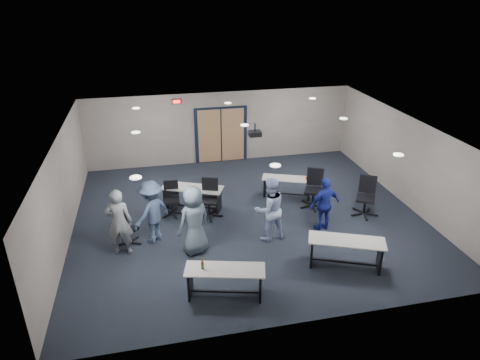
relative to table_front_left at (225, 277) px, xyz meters
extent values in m
plane|color=black|center=(1.32, 3.33, -0.49)|extent=(10.00, 10.00, 0.00)
cube|color=gray|center=(1.32, 7.83, 0.86)|extent=(10.00, 0.04, 2.70)
cube|color=gray|center=(1.32, -1.17, 0.86)|extent=(10.00, 0.04, 2.70)
cube|color=gray|center=(-3.68, 3.33, 0.86)|extent=(0.04, 9.00, 2.70)
cube|color=gray|center=(6.32, 3.33, 0.86)|extent=(0.04, 9.00, 2.70)
cube|color=silver|center=(1.32, 3.33, 2.21)|extent=(10.00, 9.00, 0.04)
cube|color=black|center=(1.32, 7.80, 0.56)|extent=(2.00, 0.06, 2.20)
cube|color=#AD7A4F|center=(0.87, 7.78, 0.56)|extent=(0.85, 0.04, 2.05)
cube|color=#AD7A4F|center=(1.77, 7.78, 0.56)|extent=(0.85, 0.04, 2.05)
cube|color=black|center=(-0.28, 7.78, 1.96)|extent=(0.32, 0.05, 0.18)
cube|color=#FF0C0C|center=(-0.28, 7.75, 1.96)|extent=(0.26, 0.02, 0.12)
cylinder|color=black|center=(1.62, 3.83, 2.09)|extent=(0.04, 0.04, 0.24)
cube|color=black|center=(1.62, 3.83, 1.91)|extent=(0.35, 0.30, 0.14)
cylinder|color=black|center=(1.62, 3.68, 1.91)|extent=(0.08, 0.03, 0.08)
cube|color=#B9B7AF|center=(0.01, 0.00, 0.20)|extent=(1.82, 0.99, 0.03)
cube|color=black|center=(-0.74, 0.19, -0.15)|extent=(0.18, 0.53, 0.67)
cube|color=black|center=(0.75, -0.19, -0.15)|extent=(0.18, 0.53, 0.67)
cube|color=black|center=(0.01, 0.00, -0.39)|extent=(1.51, 0.43, 0.04)
cube|color=#B9B7AF|center=(3.06, 0.45, 0.23)|extent=(1.90, 1.25, 0.03)
cube|color=black|center=(2.32, 0.76, -0.13)|extent=(0.26, 0.53, 0.70)
cube|color=black|center=(3.80, 0.14, -0.13)|extent=(0.26, 0.53, 0.70)
cube|color=black|center=(3.06, 0.45, -0.39)|extent=(1.50, 0.66, 0.04)
cube|color=#B9B7AF|center=(-0.22, 4.12, 0.24)|extent=(1.92, 1.29, 0.03)
cube|color=black|center=(-0.97, 4.45, -0.13)|extent=(0.27, 0.53, 0.71)
cube|color=black|center=(0.52, 3.80, -0.13)|extent=(0.27, 0.53, 0.71)
cube|color=black|center=(-0.22, 4.12, -0.38)|extent=(1.51, 0.70, 0.04)
cube|color=#B9B7AF|center=(2.85, 4.36, 0.14)|extent=(1.67, 1.08, 0.03)
cube|color=black|center=(2.19, 4.62, -0.18)|extent=(0.22, 0.47, 0.62)
cube|color=black|center=(3.50, 4.10, -0.18)|extent=(0.22, 0.47, 0.62)
cube|color=black|center=(2.85, 4.36, -0.40)|extent=(1.32, 0.56, 0.04)
cylinder|color=#C33C1A|center=(3.42, 4.13, 0.21)|extent=(0.07, 0.07, 0.11)
imported|color=gray|center=(-2.26, 2.19, 0.41)|extent=(0.71, 0.52, 1.80)
imported|color=slate|center=(-0.43, 1.86, 0.43)|extent=(1.06, 0.94, 1.83)
imported|color=#C0CFFF|center=(1.59, 2.06, 0.41)|extent=(0.99, 0.84, 1.78)
imported|color=navy|center=(3.20, 2.17, 0.30)|extent=(0.99, 0.58, 1.58)
imported|color=#3D4E6E|center=(-1.45, 2.60, 0.38)|extent=(1.28, 1.22, 1.74)
camera|label=1|loc=(-1.30, -7.46, 5.82)|focal=32.00mm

